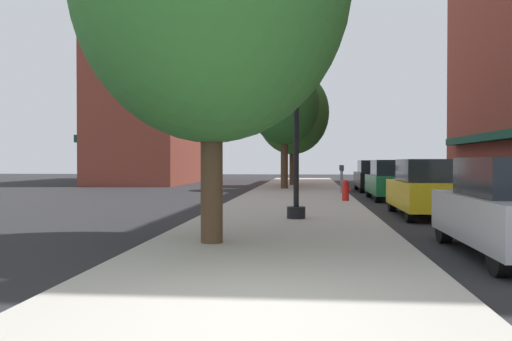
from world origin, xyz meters
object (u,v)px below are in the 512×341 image
Objects in this scene: car_black at (374,176)px; car_yellow at (428,189)px; lamppost at (296,99)px; fire_hydrant at (346,190)px; parking_meter_far at (342,176)px; parking_meter_near at (341,175)px; tree_near at (284,105)px; car_green at (392,180)px; tree_far at (293,113)px.

car_yellow is at bearing -91.43° from car_black.
fire_hydrant is at bearing 75.70° from lamppost.
parking_meter_far is at bearing 80.40° from lamppost.
tree_near is (-2.84, 4.13, 3.74)m from parking_meter_near.
lamppost is 4.50× the size of parking_meter_far.
car_yellow and car_black have the same top height.
parking_meter_near is at bearing 90.00° from parking_meter_far.
parking_meter_far is (1.80, 10.66, -2.25)m from lamppost.
car_green is at bearing -91.43° from car_black.
fire_hydrant is at bearing 114.47° from car_yellow.
tree_near is (-2.73, 9.30, 4.17)m from fire_hydrant.
fire_hydrant is 5.11m from car_yellow.
tree_near is at bearing 125.96° from car_green.
tree_far is at bearing 105.90° from parking_meter_near.
tree_far is at bearing 112.38° from car_green.
car_green is (4.79, -6.96, -3.88)m from tree_near.
car_yellow and car_green have the same top height.
parking_meter_far is at bearing -61.78° from tree_near.
car_yellow is at bearing -76.54° from tree_far.
car_yellow reaches higher than parking_meter_far.
fire_hydrant is 10.55m from tree_near.
car_yellow is (1.95, -8.68, -0.14)m from parking_meter_far.
tree_far is at bearing 129.59° from car_black.
tree_far is 1.68× the size of car_black.
parking_meter_far is 0.30× the size of car_black.
parking_meter_near is 0.30× the size of car_green.
parking_meter_near is at bearing -118.98° from car_black.
car_black is (4.79, -0.40, -3.88)m from tree_near.
parking_meter_near is 4.22m from car_black.
car_yellow is (3.75, 1.98, -2.39)m from lamppost.
car_black reaches higher than fire_hydrant.
parking_meter_near is at bearing 81.32° from lamppost.
parking_meter_far is 0.30× the size of car_yellow.
parking_meter_far reaches higher than fire_hydrant.
lamppost is at bearing -99.60° from parking_meter_far.
lamppost is 16.05m from tree_near.
lamppost is 1.37× the size of car_black.
parking_meter_far is at bearing -90.00° from parking_meter_near.
car_yellow reaches higher than parking_meter_near.
tree_far is at bearing 104.15° from parking_meter_far.
car_green is at bearing -69.07° from tree_far.
lamppost reaches higher than car_green.
lamppost is at bearing -151.56° from car_yellow.
car_yellow is at bearing -88.55° from car_green.
tree_near reaches higher than car_black.
lamppost is at bearing -86.29° from tree_near.
lamppost is 4.50× the size of parking_meter_near.
car_black is (4.48, -5.15, -3.87)m from tree_far.
tree_near is at bearing 124.46° from parking_meter_near.
lamppost is at bearing -87.98° from tree_far.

